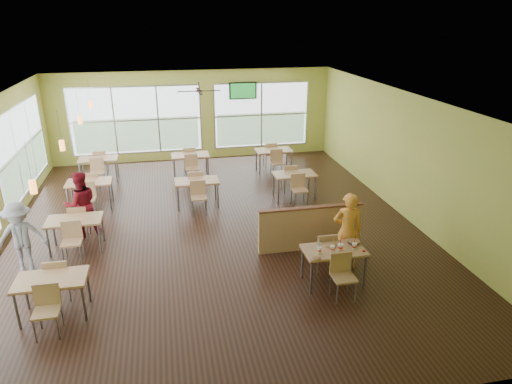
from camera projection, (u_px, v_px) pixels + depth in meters
room at (213, 167)px, 10.93m from camera, size 12.00×12.04×3.20m
window_bays at (110, 144)px, 13.28m from camera, size 9.24×10.24×2.38m
main_table at (334, 255)px, 8.93m from camera, size 1.22×1.52×0.87m
half_wall_divider at (310, 228)px, 10.29m from camera, size 2.40×0.14×1.04m
dining_tables at (169, 184)px, 12.65m from camera, size 6.92×8.72×0.87m
pendant_lights at (71, 132)px, 10.63m from camera, size 0.11×7.31×0.86m
ceiling_fan at (199, 91)px, 13.17m from camera, size 1.25×1.25×0.29m
tv_backwall at (243, 91)px, 16.33m from camera, size 1.00×0.07×0.60m
man_plaid at (347, 231)px, 9.45m from camera, size 0.66×0.49×1.67m
patron_maroon at (81, 204)px, 10.86m from camera, size 0.92×0.81×1.60m
patron_grey at (21, 237)px, 9.31m from camera, size 1.06×0.70×1.53m
cup_blue at (319, 250)px, 8.72m from camera, size 0.09×0.09×0.32m
cup_yellow at (333, 248)px, 8.77m from camera, size 0.09×0.09×0.34m
cup_red_near at (340, 247)px, 8.81m from camera, size 0.10×0.10×0.37m
cup_red_far at (354, 246)px, 8.86m from camera, size 0.09×0.09×0.34m
food_basket at (354, 242)px, 9.09m from camera, size 0.26×0.26×0.06m
ketchup_cup at (364, 251)px, 8.79m from camera, size 0.06×0.06×0.02m
wrapper_left at (316, 258)px, 8.51m from camera, size 0.18×0.16×0.04m
wrapper_mid at (331, 245)px, 8.98m from camera, size 0.25×0.23×0.05m
wrapper_right at (347, 253)px, 8.71m from camera, size 0.14×0.12×0.03m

